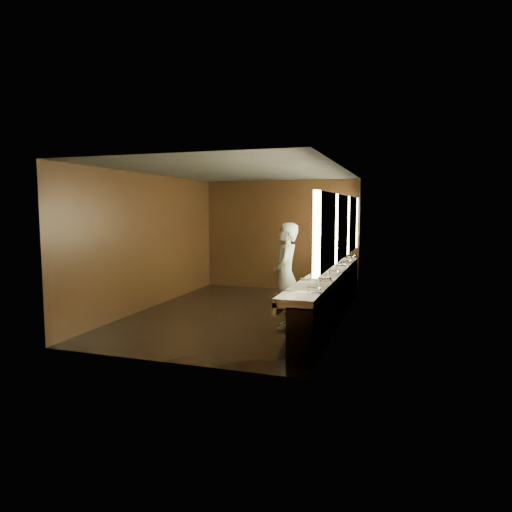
{
  "coord_description": "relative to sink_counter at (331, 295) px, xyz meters",
  "views": [
    {
      "loc": [
        3.1,
        -8.33,
        2.09
      ],
      "look_at": [
        0.34,
        0.0,
        1.17
      ],
      "focal_mm": 32.0,
      "sensor_mm": 36.0,
      "label": 1
    }
  ],
  "objects": [
    {
      "name": "wall_right",
      "position": [
        0.21,
        -0.0,
        0.9
      ],
      "size": [
        0.02,
        6.0,
        2.8
      ],
      "primitive_type": "cube",
      "color": "black",
      "rests_on": "floor"
    },
    {
      "name": "person",
      "position": [
        -0.67,
        -0.73,
        0.42
      ],
      "size": [
        0.55,
        0.74,
        1.84
      ],
      "primitive_type": "imported",
      "rotation": [
        0.0,
        0.0,
        -1.4
      ],
      "color": "#7EA1BD",
      "rests_on": "floor"
    },
    {
      "name": "ceiling",
      "position": [
        -1.79,
        -0.0,
        2.3
      ],
      "size": [
        4.0,
        6.0,
        0.02
      ],
      "primitive_type": "cube",
      "color": "#2D2D2B",
      "rests_on": "wall_back"
    },
    {
      "name": "mirror_band",
      "position": [
        0.19,
        -0.0,
        1.25
      ],
      "size": [
        0.06,
        5.03,
        1.15
      ],
      "color": "#FAF3BE",
      "rests_on": "wall_right"
    },
    {
      "name": "sink_counter",
      "position": [
        0.0,
        0.0,
        0.0
      ],
      "size": [
        0.55,
        5.4,
        1.01
      ],
      "color": "black",
      "rests_on": "floor"
    },
    {
      "name": "wall_left",
      "position": [
        -3.79,
        -0.0,
        0.9
      ],
      "size": [
        0.02,
        6.0,
        2.8
      ],
      "primitive_type": "cube",
      "color": "black",
      "rests_on": "floor"
    },
    {
      "name": "wall_front",
      "position": [
        -1.79,
        -3.0,
        0.9
      ],
      "size": [
        4.0,
        0.02,
        2.8
      ],
      "primitive_type": "cube",
      "color": "black",
      "rests_on": "floor"
    },
    {
      "name": "trash_bin",
      "position": [
        -0.22,
        -1.63,
        -0.2
      ],
      "size": [
        0.45,
        0.45,
        0.59
      ],
      "primitive_type": "cylinder",
      "rotation": [
        0.0,
        0.0,
        0.21
      ],
      "color": "black",
      "rests_on": "floor"
    },
    {
      "name": "wall_back",
      "position": [
        -1.79,
        3.0,
        0.9
      ],
      "size": [
        4.0,
        0.02,
        2.8
      ],
      "primitive_type": "cube",
      "color": "black",
      "rests_on": "floor"
    },
    {
      "name": "floor",
      "position": [
        -1.79,
        -0.0,
        -0.5
      ],
      "size": [
        6.0,
        6.0,
        0.0
      ],
      "primitive_type": "plane",
      "color": "black",
      "rests_on": "ground"
    }
  ]
}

